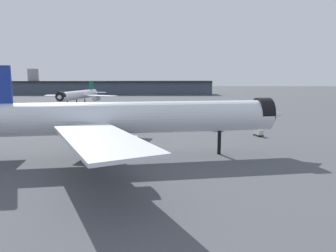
# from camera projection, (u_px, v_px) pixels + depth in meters

# --- Properties ---
(ground) EXTENTS (900.00, 900.00, 0.00)m
(ground) POSITION_uv_depth(u_px,v_px,m) (128.00, 157.00, 61.43)
(ground) COLOR #4C4F54
(airliner_near_gate) EXTENTS (65.00, 58.60, 17.80)m
(airliner_near_gate) POSITION_uv_depth(u_px,v_px,m) (126.00, 118.00, 59.88)
(airliner_near_gate) COLOR silver
(airliner_near_gate) RESTS_ON ground
(airliner_far_taxiway) EXTENTS (41.45, 45.88, 13.22)m
(airliner_far_taxiway) POSITION_uv_depth(u_px,v_px,m) (79.00, 95.00, 167.91)
(airliner_far_taxiway) COLOR silver
(airliner_far_taxiway) RESTS_ON ground
(terminal_building) EXTENTS (178.50, 32.98, 22.29)m
(terminal_building) POSITION_uv_depth(u_px,v_px,m) (108.00, 87.00, 275.11)
(terminal_building) COLOR #3D4756
(terminal_building) RESTS_ON ground
(baggage_tug_wing) EXTENTS (3.57, 2.85, 1.85)m
(baggage_tug_wing) POSITION_uv_depth(u_px,v_px,m) (214.00, 127.00, 91.89)
(baggage_tug_wing) COLOR black
(baggage_tug_wing) RESTS_ON ground
(baggage_cart_trailing) EXTENTS (2.48, 2.75, 1.82)m
(baggage_cart_trailing) POSITION_uv_depth(u_px,v_px,m) (259.00, 132.00, 83.12)
(baggage_cart_trailing) COLOR black
(baggage_cart_trailing) RESTS_ON ground
(traffic_cone_near_nose) EXTENTS (0.47, 0.47, 0.59)m
(traffic_cone_near_nose) POSITION_uv_depth(u_px,v_px,m) (157.00, 125.00, 100.32)
(traffic_cone_near_nose) COLOR #F2600C
(traffic_cone_near_nose) RESTS_ON ground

